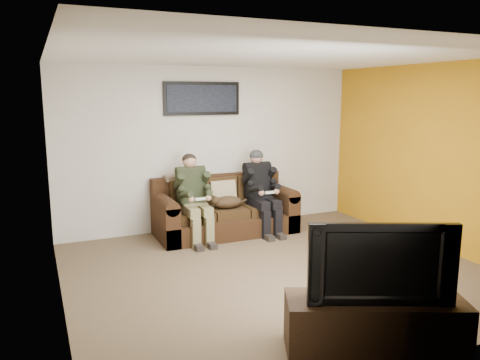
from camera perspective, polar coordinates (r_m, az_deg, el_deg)
name	(u,v)px	position (r m, az deg, el deg)	size (l,w,h in m)	color
floor	(278,271)	(5.93, 4.62, -11.00)	(5.00, 5.00, 0.00)	brown
ceiling	(281,55)	(5.55, 5.02, 14.89)	(5.00, 5.00, 0.00)	silver
wall_back	(213,148)	(7.63, -3.34, 3.87)	(5.00, 5.00, 0.00)	beige
wall_front	(422,209)	(3.82, 21.28, -3.33)	(5.00, 5.00, 0.00)	beige
wall_left	(55,184)	(4.92, -21.65, -0.41)	(4.50, 4.50, 0.00)	beige
wall_right	(436,157)	(7.13, 22.74, 2.64)	(4.50, 4.50, 0.00)	beige
accent_wall_right	(435,157)	(7.13, 22.68, 2.63)	(4.50, 4.50, 0.00)	#B97C12
sofa	(224,212)	(7.42, -1.97, -3.89)	(2.17, 0.94, 0.89)	#321D0F
throw_pillow	(223,193)	(7.39, -2.10, -1.59)	(0.41, 0.12, 0.39)	tan
throw_blanket	(178,178)	(7.34, -7.55, 0.28)	(0.44, 0.22, 0.08)	gray
person_left	(194,193)	(6.98, -5.68, -1.56)	(0.51, 0.87, 1.29)	#857C53
person_right	(261,187)	(7.39, 2.54, -0.82)	(0.51, 0.86, 1.30)	black
cat	(227,202)	(7.20, -1.66, -2.69)	(0.66, 0.26, 0.24)	#4A331D
framed_poster	(202,99)	(7.48, -4.63, 9.87)	(1.25, 0.05, 0.52)	black
tv_stand	(375,325)	(4.30, 16.09, -16.62)	(1.50, 0.48, 0.47)	black
television	(378,260)	(4.07, 16.50, -9.32)	(1.20, 0.16, 0.69)	black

